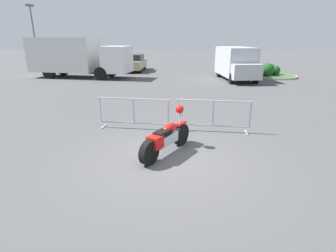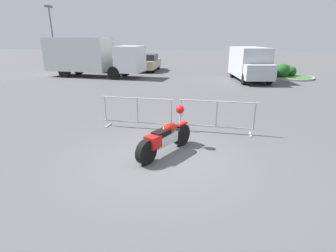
{
  "view_description": "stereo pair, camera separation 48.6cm",
  "coord_description": "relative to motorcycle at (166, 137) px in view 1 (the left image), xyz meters",
  "views": [
    {
      "loc": [
        0.67,
        -6.05,
        2.99
      ],
      "look_at": [
        -0.07,
        0.8,
        0.65
      ],
      "focal_mm": 28.0,
      "sensor_mm": 36.0,
      "label": 1
    },
    {
      "loc": [
        1.15,
        -5.98,
        2.99
      ],
      "look_at": [
        -0.07,
        0.8,
        0.65
      ],
      "focal_mm": 28.0,
      "sensor_mm": 36.0,
      "label": 2
    }
  ],
  "objects": [
    {
      "name": "ground_plane",
      "position": [
        0.07,
        -0.4,
        -0.46
      ],
      "size": [
        120.0,
        120.0,
        0.0
      ],
      "primitive_type": "plane",
      "color": "#4C4C4F"
    },
    {
      "name": "motorcycle",
      "position": [
        0.0,
        0.0,
        0.0
      ],
      "size": [
        1.14,
        1.98,
        1.21
      ],
      "rotation": [
        0.0,
        0.0,
        1.09
      ],
      "color": "black",
      "rests_on": "ground"
    },
    {
      "name": "crowd_barrier_near",
      "position": [
        -1.33,
        1.92,
        0.1
      ],
      "size": [
        2.46,
        0.52,
        1.07
      ],
      "rotation": [
        0.0,
        0.0,
        -0.03
      ],
      "color": "#9EA0A5",
      "rests_on": "ground"
    },
    {
      "name": "crowd_barrier_far",
      "position": [
        1.33,
        1.92,
        0.1
      ],
      "size": [
        2.46,
        0.52,
        1.07
      ],
      "rotation": [
        0.0,
        0.0,
        -0.03
      ],
      "color": "#9EA0A5",
      "rests_on": "ground"
    },
    {
      "name": "box_truck",
      "position": [
        -8.56,
        13.35,
        1.17
      ],
      "size": [
        7.87,
        2.9,
        2.98
      ],
      "rotation": [
        0.0,
        0.0,
        -0.09
      ],
      "color": "silver",
      "rests_on": "ground"
    },
    {
      "name": "delivery_van",
      "position": [
        3.6,
        13.61,
        0.78
      ],
      "size": [
        2.8,
        5.27,
        2.31
      ],
      "rotation": [
        0.0,
        0.0,
        -1.39
      ],
      "color": "#B2B7BC",
      "rests_on": "ground"
    },
    {
      "name": "parked_car_red",
      "position": [
        -11.36,
        18.15,
        0.3
      ],
      "size": [
        2.01,
        4.52,
        1.51
      ],
      "rotation": [
        0.0,
        0.0,
        1.62
      ],
      "color": "#B21E19",
      "rests_on": "ground"
    },
    {
      "name": "parked_car_blue",
      "position": [
        -8.22,
        17.52,
        0.22
      ],
      "size": [
        1.81,
        4.06,
        1.36
      ],
      "rotation": [
        0.0,
        0.0,
        1.62
      ],
      "color": "#284799",
      "rests_on": "ground"
    },
    {
      "name": "parked_car_tan",
      "position": [
        -5.09,
        17.98,
        0.3
      ],
      "size": [
        2.02,
        4.53,
        1.51
      ],
      "rotation": [
        0.0,
        0.0,
        1.62
      ],
      "color": "tan",
      "rests_on": "ground"
    },
    {
      "name": "pedestrian",
      "position": [
        4.52,
        12.72,
        0.46
      ],
      "size": [
        0.47,
        0.47,
        1.69
      ],
      "rotation": [
        0.0,
        0.0,
        3.76
      ],
      "color": "#262838",
      "rests_on": "ground"
    },
    {
      "name": "planter_island",
      "position": [
        6.65,
        15.33,
        -0.13
      ],
      "size": [
        3.56,
        3.56,
        1.12
      ],
      "color": "#ADA89E",
      "rests_on": "ground"
    },
    {
      "name": "street_lamp",
      "position": [
        -13.78,
        16.85,
        3.25
      ],
      "size": [
        0.36,
        0.7,
        5.68
      ],
      "color": "#595B60",
      "rests_on": "ground"
    }
  ]
}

